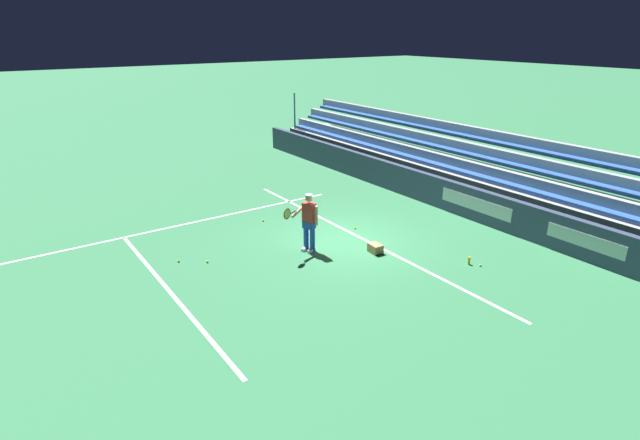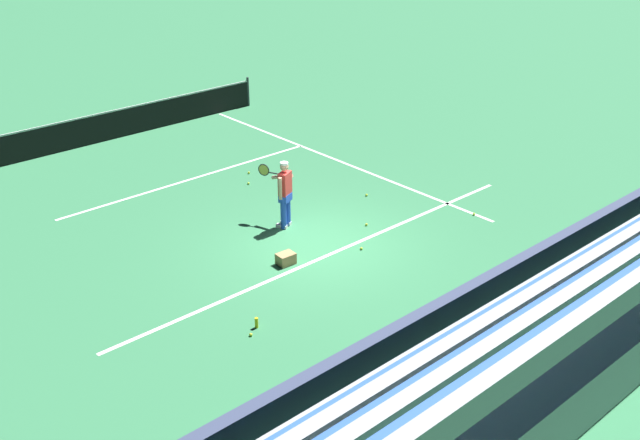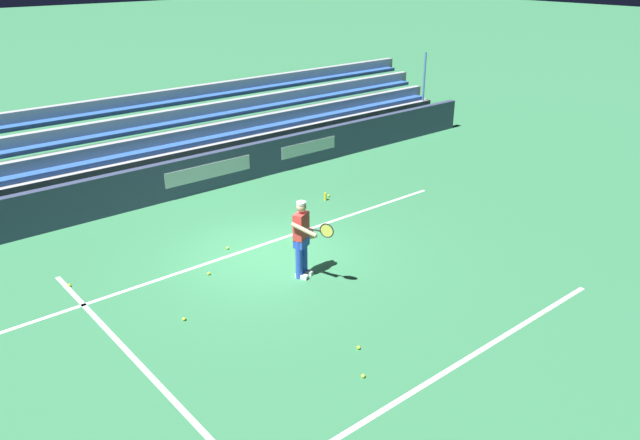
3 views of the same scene
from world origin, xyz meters
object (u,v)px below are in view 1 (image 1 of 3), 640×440
object	(u,v)px
tennis_ball_far_left	(179,261)
ball_box_cardboard	(375,248)
tennis_player	(308,222)
tennis_ball_stray_back	(310,197)
tennis_ball_on_baseline	(480,265)
water_bottle	(469,261)
tennis_ball_by_box	(207,262)
tennis_ball_toward_net	(317,224)
tennis_ball_far_right	(263,220)
tennis_ball_midcourt	(355,228)

from	to	relation	value
tennis_ball_far_left	ball_box_cardboard	bearing A→B (deg)	-118.37
tennis_player	tennis_ball_stray_back	xyz separation A→B (m)	(4.03, -2.76, -0.86)
tennis_ball_on_baseline	water_bottle	xyz separation A→B (m)	(0.26, 0.16, 0.08)
tennis_player	tennis_ball_by_box	xyz separation A→B (m)	(0.93, 2.75, -0.86)
tennis_ball_toward_net	tennis_ball_far_left	world-z (taller)	same
tennis_ball_stray_back	tennis_ball_far_right	bearing A→B (deg)	113.83
tennis_ball_midcourt	tennis_ball_stray_back	xyz separation A→B (m)	(3.49, -0.60, 0.00)
tennis_ball_far_right	tennis_ball_far_left	bearing A→B (deg)	112.30
tennis_player	tennis_ball_midcourt	xyz separation A→B (m)	(0.54, -2.17, -0.86)
ball_box_cardboard	tennis_ball_stray_back	xyz separation A→B (m)	(5.25, -1.26, -0.10)
ball_box_cardboard	tennis_ball_far_right	distance (m)	4.30
tennis_ball_on_baseline	tennis_ball_far_right	xyz separation A→B (m)	(6.37, 3.20, 0.00)
tennis_ball_midcourt	tennis_ball_stray_back	bearing A→B (deg)	-9.67
tennis_ball_on_baseline	tennis_ball_toward_net	bearing A→B (deg)	20.65
tennis_ball_by_box	tennis_ball_far_left	size ratio (longest dim) A/B	1.00
ball_box_cardboard	tennis_ball_by_box	size ratio (longest dim) A/B	6.06
tennis_ball_stray_back	tennis_ball_by_box	distance (m)	6.32
tennis_ball_midcourt	tennis_ball_toward_net	size ratio (longest dim) A/B	1.00
tennis_ball_toward_net	tennis_ball_stray_back	world-z (taller)	same
tennis_ball_midcourt	tennis_ball_on_baseline	xyz separation A→B (m)	(-4.08, -1.09, 0.00)
tennis_ball_stray_back	tennis_ball_on_baseline	xyz separation A→B (m)	(-7.57, -0.49, 0.00)
tennis_ball_toward_net	tennis_ball_on_baseline	bearing A→B (deg)	-159.35
tennis_ball_far_left	water_bottle	world-z (taller)	water_bottle
tennis_ball_toward_net	water_bottle	xyz separation A→B (m)	(-4.81, -1.75, 0.08)
tennis_player	ball_box_cardboard	bearing A→B (deg)	-128.95
ball_box_cardboard	tennis_ball_toward_net	bearing A→B (deg)	3.33
tennis_ball_stray_back	water_bottle	distance (m)	7.32
tennis_player	ball_box_cardboard	xyz separation A→B (m)	(-1.22, -1.50, -0.76)
tennis_ball_midcourt	tennis_ball_far_right	distance (m)	3.12
tennis_ball_toward_net	tennis_ball_on_baseline	distance (m)	5.42
tennis_ball_by_box	water_bottle	size ratio (longest dim) A/B	0.30
tennis_player	tennis_ball_toward_net	world-z (taller)	tennis_player
tennis_ball_toward_net	ball_box_cardboard	bearing A→B (deg)	-176.67
tennis_ball_by_box	water_bottle	distance (m)	7.21
ball_box_cardboard	tennis_ball_toward_net	xyz separation A→B (m)	(2.75, 0.16, -0.10)
tennis_ball_stray_back	tennis_ball_by_box	world-z (taller)	same
ball_box_cardboard	tennis_ball_on_baseline	distance (m)	2.91
tennis_ball_midcourt	water_bottle	bearing A→B (deg)	-166.27
water_bottle	tennis_ball_by_box	bearing A→B (deg)	54.26
tennis_ball_stray_back	tennis_ball_on_baseline	world-z (taller)	same
tennis_ball_midcourt	tennis_ball_by_box	xyz separation A→B (m)	(0.40, 4.92, 0.00)
tennis_ball_on_baseline	tennis_ball_far_right	world-z (taller)	same
tennis_player	tennis_ball_far_right	bearing A→B (deg)	-1.04
tennis_player	tennis_ball_by_box	world-z (taller)	tennis_player
ball_box_cardboard	tennis_player	bearing A→B (deg)	51.05
tennis_ball_on_baseline	tennis_player	bearing A→B (deg)	42.60
tennis_ball_by_box	tennis_ball_far_left	world-z (taller)	same
ball_box_cardboard	tennis_ball_far_right	bearing A→B (deg)	19.72
tennis_ball_midcourt	water_bottle	world-z (taller)	water_bottle
tennis_player	tennis_ball_on_baseline	distance (m)	4.88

